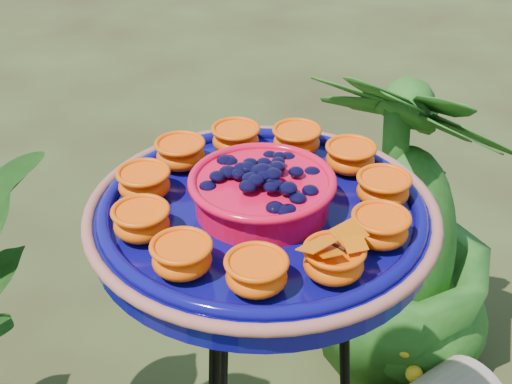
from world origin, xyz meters
The scene contains 2 objects.
feeder_dish centered at (-0.07, 0.14, 0.94)m, with size 0.48×0.48×0.11m.
shrub_back_right centered at (0.58, 0.53, 0.44)m, with size 0.49×0.49×0.88m, color #1F4813.
Camera 1 is at (-0.48, -0.54, 1.47)m, focal length 50.00 mm.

